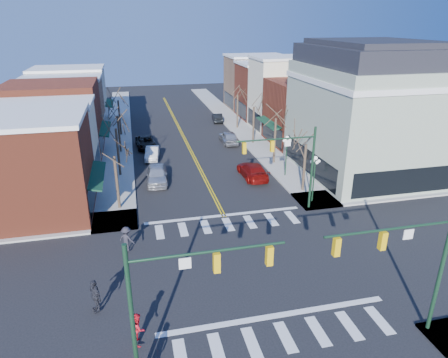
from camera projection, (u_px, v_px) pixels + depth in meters
ground at (251, 269)px, 26.01m from camera, size 160.00×160.00×0.00m
sidewalk_left at (117, 172)px, 42.21m from camera, size 3.50×70.00×0.15m
sidewalk_right at (274, 160)px, 45.90m from camera, size 3.50×70.00×0.15m
bldg_left_brick_a at (24, 169)px, 31.87m from camera, size 10.00×8.50×8.00m
bldg_left_stucco_a at (42, 144)px, 38.97m from camera, size 10.00×7.00×7.50m
bldg_left_brick_b at (54, 121)px, 46.01m from camera, size 10.00×9.00×8.50m
bldg_left_tan at (64, 109)px, 53.60m from camera, size 10.00×7.50×7.80m
bldg_left_stucco_b at (71, 97)px, 60.53m from camera, size 10.00×8.00×8.20m
bldg_right_brick_a at (310, 113)px, 51.06m from camera, size 10.00×8.50×8.00m
bldg_right_stucco at (288, 94)px, 57.70m from camera, size 10.00×7.00×10.00m
bldg_right_brick_b at (270, 91)px, 64.75m from camera, size 10.00×8.00×8.50m
bldg_right_tan at (256, 83)px, 71.89m from camera, size 10.00×8.00×9.00m
victorian_corner at (368, 110)px, 40.12m from camera, size 12.25×14.25×13.30m
traffic_mast_near_left at (176, 291)px, 16.40m from camera, size 6.60×0.28×7.20m
traffic_mast_near_right at (412, 257)px, 18.74m from camera, size 6.60×0.28×7.20m
traffic_mast_far_right at (292, 158)px, 32.11m from camera, size 6.60×0.28×7.20m
lamppost_corner at (314, 171)px, 34.32m from camera, size 0.36×0.36×4.33m
lamppost_midblock at (287, 149)px, 40.19m from camera, size 0.36×0.36×4.33m
tree_left_a at (117, 183)px, 33.29m from camera, size 0.24×0.24×4.76m
tree_left_b at (118, 153)px, 40.47m from camera, size 0.24×0.24×5.04m
tree_left_c at (119, 134)px, 47.79m from camera, size 0.24×0.24×4.55m
tree_left_d at (120, 118)px, 54.96m from camera, size 0.24×0.24×4.90m
tree_right_a at (304, 168)px, 36.86m from camera, size 0.24×0.24×4.62m
tree_right_b at (275, 141)px, 43.99m from camera, size 0.24×0.24×5.18m
tree_right_c at (253, 125)px, 51.29m from camera, size 0.24×0.24×4.83m
tree_right_d at (237, 112)px, 58.49m from camera, size 0.24×0.24×4.97m
car_left_near at (157, 175)px, 39.40m from camera, size 2.34×5.13×1.71m
car_left_mid at (152, 153)px, 46.20m from camera, size 1.98×4.30×1.37m
car_left_far at (146, 142)px, 50.26m from camera, size 2.60×5.07×1.37m
car_right_near at (253, 170)px, 40.66m from camera, size 2.27×5.41×1.56m
car_right_mid at (229, 137)px, 51.95m from camera, size 2.08×4.95×1.67m
car_right_far at (217, 118)px, 63.01m from camera, size 1.82×4.20×1.34m
pedestrian_red_b at (138, 328)px, 19.56m from camera, size 0.68×0.87×1.75m
pedestrian_dark_a at (95, 296)px, 21.71m from camera, size 0.98×1.24×1.96m
pedestrian_dark_b at (127, 239)px, 27.46m from camera, size 1.35×1.21×1.81m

